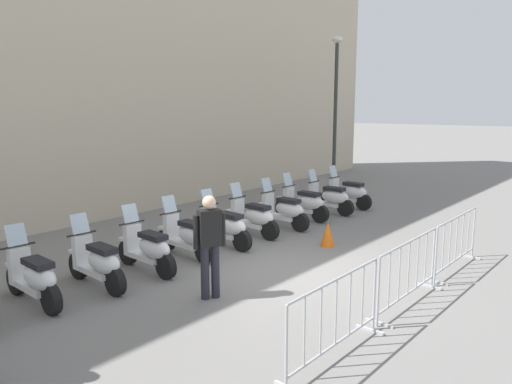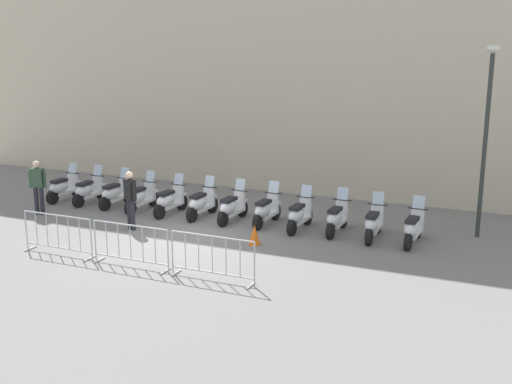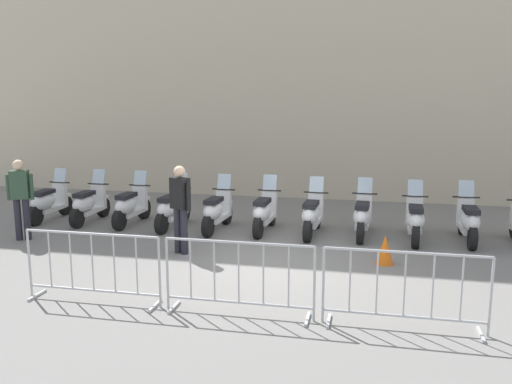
% 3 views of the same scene
% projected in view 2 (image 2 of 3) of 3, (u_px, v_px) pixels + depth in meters
% --- Properties ---
extents(ground_plane, '(120.00, 120.00, 0.00)m').
position_uv_depth(ground_plane, '(182.00, 239.00, 17.16)').
color(ground_plane, slate).
extents(building_facade, '(27.94, 7.75, 12.70)m').
position_uv_depth(building_facade, '(282.00, 15.00, 22.42)').
color(building_facade, beige).
rests_on(building_facade, ground).
extents(motorcycle_0, '(0.69, 1.71, 1.24)m').
position_uv_depth(motorcycle_0, '(63.00, 188.00, 21.29)').
color(motorcycle_0, black).
rests_on(motorcycle_0, ground).
extents(motorcycle_1, '(0.68, 1.71, 1.24)m').
position_uv_depth(motorcycle_1, '(88.00, 191.00, 20.87)').
color(motorcycle_1, black).
rests_on(motorcycle_1, ground).
extents(motorcycle_2, '(0.72, 1.70, 1.24)m').
position_uv_depth(motorcycle_2, '(115.00, 194.00, 20.46)').
color(motorcycle_2, black).
rests_on(motorcycle_2, ground).
extents(motorcycle_3, '(0.73, 1.70, 1.24)m').
position_uv_depth(motorcycle_3, '(141.00, 197.00, 19.94)').
color(motorcycle_3, black).
rests_on(motorcycle_3, ground).
extents(motorcycle_4, '(0.74, 1.70, 1.24)m').
position_uv_depth(motorcycle_4, '(169.00, 201.00, 19.50)').
color(motorcycle_4, black).
rests_on(motorcycle_4, ground).
extents(motorcycle_5, '(0.72, 1.70, 1.24)m').
position_uv_depth(motorcycle_5, '(201.00, 204.00, 19.16)').
color(motorcycle_5, black).
rests_on(motorcycle_5, ground).
extents(motorcycle_6, '(0.73, 1.70, 1.24)m').
position_uv_depth(motorcycle_6, '(232.00, 208.00, 18.69)').
color(motorcycle_6, black).
rests_on(motorcycle_6, ground).
extents(motorcycle_7, '(0.72, 1.70, 1.24)m').
position_uv_depth(motorcycle_7, '(266.00, 211.00, 18.35)').
color(motorcycle_7, black).
rests_on(motorcycle_7, ground).
extents(motorcycle_8, '(0.71, 1.71, 1.24)m').
position_uv_depth(motorcycle_8, '(299.00, 215.00, 17.84)').
color(motorcycle_8, black).
rests_on(motorcycle_8, ground).
extents(motorcycle_9, '(0.69, 1.71, 1.24)m').
position_uv_depth(motorcycle_9, '(336.00, 218.00, 17.52)').
color(motorcycle_9, black).
rests_on(motorcycle_9, ground).
extents(motorcycle_10, '(0.64, 1.72, 1.24)m').
position_uv_depth(motorcycle_10, '(373.00, 224.00, 16.98)').
color(motorcycle_10, black).
rests_on(motorcycle_10, ground).
extents(motorcycle_11, '(0.72, 1.70, 1.24)m').
position_uv_depth(motorcycle_11, '(413.00, 228.00, 16.55)').
color(motorcycle_11, black).
rests_on(motorcycle_11, ground).
extents(barrier_segment_0, '(2.10, 0.81, 1.07)m').
position_uv_depth(barrier_segment_0, '(58.00, 235.00, 15.75)').
color(barrier_segment_0, '#B2B5B7').
rests_on(barrier_segment_0, ground).
extents(barrier_segment_1, '(2.10, 0.81, 1.07)m').
position_uv_depth(barrier_segment_1, '(131.00, 246.00, 14.88)').
color(barrier_segment_1, '#B2B5B7').
rests_on(barrier_segment_1, ground).
extents(barrier_segment_2, '(2.10, 0.81, 1.07)m').
position_uv_depth(barrier_segment_2, '(212.00, 258.00, 14.01)').
color(barrier_segment_2, '#B2B5B7').
rests_on(barrier_segment_2, ground).
extents(street_lamp, '(0.36, 0.36, 5.27)m').
position_uv_depth(street_lamp, '(487.00, 123.00, 16.60)').
color(street_lamp, '#2D332D').
rests_on(street_lamp, ground).
extents(officer_near_row_end, '(0.54, 0.27, 1.73)m').
position_uv_depth(officer_near_row_end, '(38.00, 184.00, 19.44)').
color(officer_near_row_end, '#23232D').
rests_on(officer_near_row_end, ground).
extents(officer_mid_plaza, '(0.46, 0.39, 1.73)m').
position_uv_depth(officer_mid_plaza, '(130.00, 197.00, 17.82)').
color(officer_mid_plaza, '#23232D').
rests_on(officer_mid_plaza, ground).
extents(traffic_cone, '(0.32, 0.32, 0.55)m').
position_uv_depth(traffic_cone, '(255.00, 235.00, 16.60)').
color(traffic_cone, orange).
rests_on(traffic_cone, ground).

